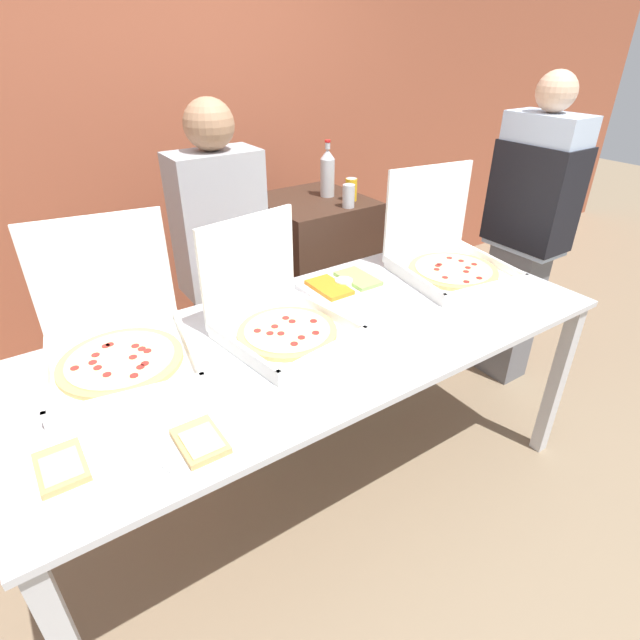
% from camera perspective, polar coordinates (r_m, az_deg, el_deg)
% --- Properties ---
extents(ground_plane, '(16.00, 16.00, 0.00)m').
position_cam_1_polar(ground_plane, '(2.52, 0.00, -18.47)').
color(ground_plane, '#847056').
extents(brick_wall_behind, '(10.00, 0.06, 2.80)m').
position_cam_1_polar(brick_wall_behind, '(3.25, -18.24, 20.13)').
color(brick_wall_behind, '#9E5138').
rests_on(brick_wall_behind, ground_plane).
extents(buffet_table, '(2.28, 0.95, 0.87)m').
position_cam_1_polar(buffet_table, '(2.00, 0.00, -3.54)').
color(buffet_table, silver).
rests_on(buffet_table, ground_plane).
extents(pizza_box_far_left, '(0.54, 0.56, 0.47)m').
position_cam_1_polar(pizza_box_far_left, '(2.49, 14.24, 7.15)').
color(pizza_box_far_left, white).
rests_on(pizza_box_far_left, buffet_table).
extents(pizza_box_far_right, '(0.49, 0.50, 0.43)m').
position_cam_1_polar(pizza_box_far_right, '(1.90, -4.85, 0.46)').
color(pizza_box_far_right, white).
rests_on(pizza_box_far_right, buffet_table).
extents(pizza_box_near_right, '(0.55, 0.57, 0.47)m').
position_cam_1_polar(pizza_box_near_right, '(1.88, -22.26, -2.04)').
color(pizza_box_near_right, white).
rests_on(pizza_box_near_right, buffet_table).
extents(paper_plate_front_right, '(0.24, 0.24, 0.03)m').
position_cam_1_polar(paper_plate_front_right, '(1.54, -27.41, -14.83)').
color(paper_plate_front_right, white).
rests_on(paper_plate_front_right, buffet_table).
extents(paper_plate_front_left, '(0.24, 0.24, 0.03)m').
position_cam_1_polar(paper_plate_front_left, '(1.49, -13.49, -13.45)').
color(paper_plate_front_left, white).
rests_on(paper_plate_front_left, buffet_table).
extents(veggie_tray, '(0.36, 0.27, 0.05)m').
position_cam_1_polar(veggie_tray, '(2.25, 2.72, 3.88)').
color(veggie_tray, white).
rests_on(veggie_tray, buffet_table).
extents(sideboard_podium, '(0.58, 0.60, 1.06)m').
position_cam_1_polar(sideboard_podium, '(3.12, -0.70, 4.32)').
color(sideboard_podium, '#382319').
rests_on(sideboard_podium, ground_plane).
extents(soda_bottle, '(0.08, 0.08, 0.31)m').
position_cam_1_polar(soda_bottle, '(2.95, 0.86, 16.52)').
color(soda_bottle, '#B7BCC1').
rests_on(soda_bottle, sideboard_podium).
extents(soda_can_silver, '(0.07, 0.07, 0.12)m').
position_cam_1_polar(soda_can_silver, '(2.77, 3.28, 13.97)').
color(soda_can_silver, silver).
rests_on(soda_can_silver, sideboard_podium).
extents(soda_can_colored, '(0.07, 0.07, 0.12)m').
position_cam_1_polar(soda_can_colored, '(2.89, 3.58, 14.67)').
color(soda_can_colored, gold).
rests_on(soda_can_colored, sideboard_podium).
extents(person_guest_plaid, '(0.40, 0.22, 1.66)m').
position_cam_1_polar(person_guest_plaid, '(2.48, -10.87, 5.32)').
color(person_guest_plaid, black).
rests_on(person_guest_plaid, ground_plane).
extents(person_server_vest, '(0.24, 0.42, 1.73)m').
position_cam_1_polar(person_server_vest, '(3.00, 22.67, 10.18)').
color(person_server_vest, slate).
rests_on(person_server_vest, ground_plane).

